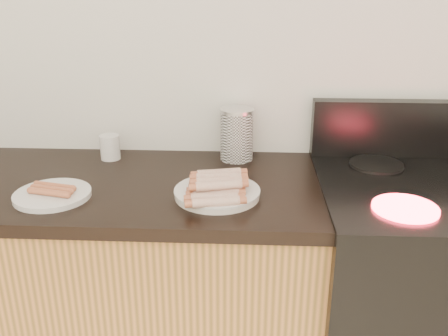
{
  "coord_description": "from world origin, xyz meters",
  "views": [
    {
      "loc": [
        0.17,
        0.24,
        1.52
      ],
      "look_at": [
        0.1,
        1.62,
        0.98
      ],
      "focal_mm": 40.0,
      "sensor_mm": 36.0,
      "label": 1
    }
  ],
  "objects_px": {
    "stove": "(424,310)",
    "canister": "(237,134)",
    "side_plate": "(52,195)",
    "main_plate": "(217,194)",
    "mug": "(110,147)"
  },
  "relations": [
    {
      "from": "main_plate",
      "to": "mug",
      "type": "distance_m",
      "value": 0.51
    },
    {
      "from": "side_plate",
      "to": "canister",
      "type": "distance_m",
      "value": 0.65
    },
    {
      "from": "stove",
      "to": "main_plate",
      "type": "relative_size",
      "value": 3.61
    },
    {
      "from": "main_plate",
      "to": "side_plate",
      "type": "xyz_separation_m",
      "value": [
        -0.49,
        -0.03,
        -0.0
      ]
    },
    {
      "from": "side_plate",
      "to": "canister",
      "type": "relative_size",
      "value": 1.22
    },
    {
      "from": "stove",
      "to": "side_plate",
      "type": "relative_size",
      "value": 4.04
    },
    {
      "from": "stove",
      "to": "canister",
      "type": "bearing_deg",
      "value": 159.27
    },
    {
      "from": "main_plate",
      "to": "stove",
      "type": "bearing_deg",
      "value": 6.82
    },
    {
      "from": "stove",
      "to": "canister",
      "type": "relative_size",
      "value": 4.94
    },
    {
      "from": "main_plate",
      "to": "canister",
      "type": "height_order",
      "value": "canister"
    },
    {
      "from": "main_plate",
      "to": "mug",
      "type": "xyz_separation_m",
      "value": [
        -0.4,
        0.31,
        0.04
      ]
    },
    {
      "from": "mug",
      "to": "stove",
      "type": "bearing_deg",
      "value": -11.55
    },
    {
      "from": "mug",
      "to": "main_plate",
      "type": "bearing_deg",
      "value": -37.42
    },
    {
      "from": "canister",
      "to": "side_plate",
      "type": "bearing_deg",
      "value": -146.24
    },
    {
      "from": "main_plate",
      "to": "mug",
      "type": "bearing_deg",
      "value": 142.58
    }
  ]
}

